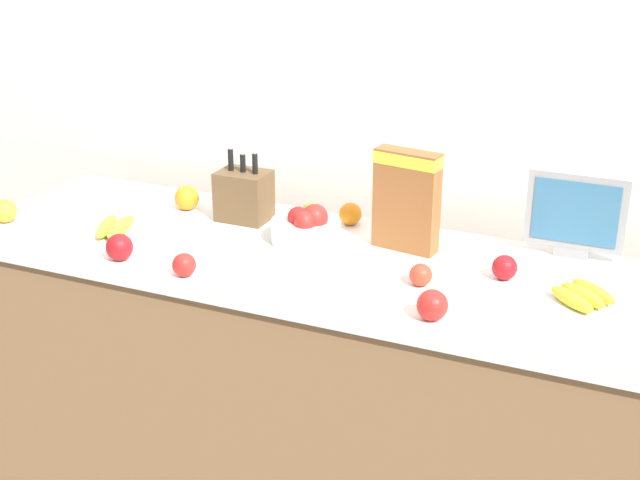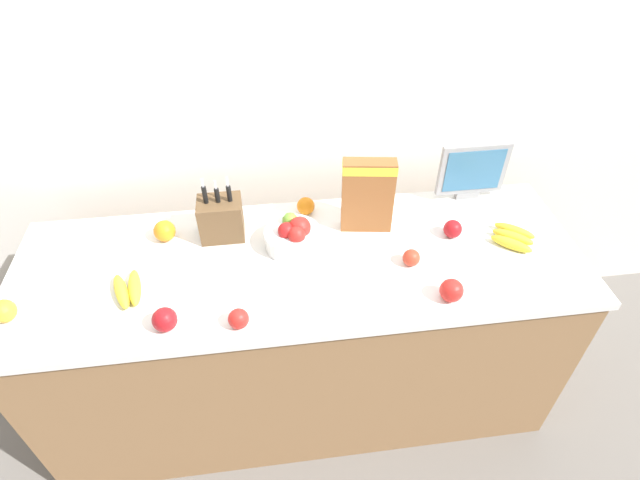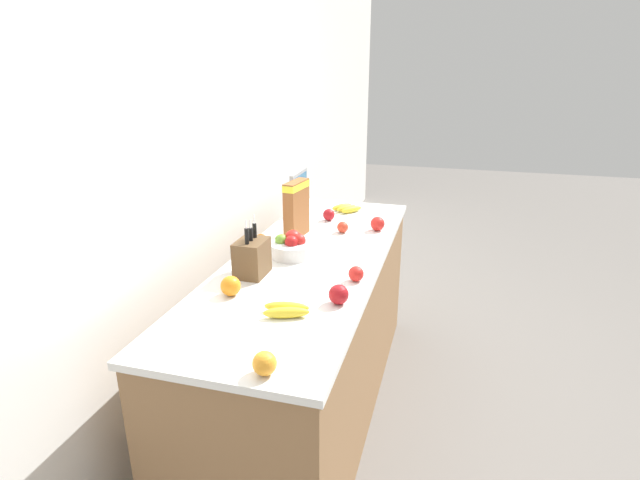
# 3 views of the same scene
# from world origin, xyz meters

# --- Properties ---
(ground_plane) EXTENTS (14.00, 14.00, 0.00)m
(ground_plane) POSITION_xyz_m (0.00, 0.00, 0.00)
(ground_plane) COLOR slate
(wall_back) EXTENTS (9.00, 0.06, 2.60)m
(wall_back) POSITION_xyz_m (0.00, 0.57, 1.30)
(wall_back) COLOR silver
(wall_back) RESTS_ON ground_plane
(counter) EXTENTS (2.13, 0.72, 0.90)m
(counter) POSITION_xyz_m (0.00, 0.00, 0.45)
(counter) COLOR olive
(counter) RESTS_ON ground_plane
(knife_block) EXTENTS (0.17, 0.13, 0.27)m
(knife_block) POSITION_xyz_m (-0.28, 0.18, 0.98)
(knife_block) COLOR brown
(knife_block) RESTS_ON counter
(small_monitor) EXTENTS (0.29, 0.03, 0.26)m
(small_monitor) POSITION_xyz_m (0.75, 0.30, 1.03)
(small_monitor) COLOR gray
(small_monitor) RESTS_ON counter
(cereal_box) EXTENTS (0.21, 0.09, 0.31)m
(cereal_box) POSITION_xyz_m (0.28, 0.16, 1.06)
(cereal_box) COLOR brown
(cereal_box) RESTS_ON counter
(fruit_bowl) EXTENTS (0.21, 0.21, 0.13)m
(fruit_bowl) POSITION_xyz_m (-0.02, 0.09, 0.94)
(fruit_bowl) COLOR silver
(fruit_bowl) RESTS_ON counter
(banana_bunch_left) EXTENTS (0.19, 0.20, 0.04)m
(banana_bunch_left) POSITION_xyz_m (0.83, -0.00, 0.92)
(banana_bunch_left) COLOR yellow
(banana_bunch_left) RESTS_ON counter
(banana_bunch_right) EXTENTS (0.13, 0.19, 0.04)m
(banana_bunch_right) POSITION_xyz_m (-0.61, -0.09, 0.92)
(banana_bunch_right) COLOR yellow
(banana_bunch_right) RESTS_ON counter
(apple_middle) EXTENTS (0.08, 0.08, 0.08)m
(apple_middle) POSITION_xyz_m (0.49, -0.26, 0.94)
(apple_middle) COLOR red
(apple_middle) RESTS_ON counter
(apple_front) EXTENTS (0.07, 0.07, 0.07)m
(apple_front) POSITION_xyz_m (0.60, 0.06, 0.93)
(apple_front) COLOR #A31419
(apple_front) RESTS_ON counter
(apple_by_knife_block) EXTENTS (0.07, 0.07, 0.07)m
(apple_by_knife_block) POSITION_xyz_m (-0.23, -0.28, 0.93)
(apple_by_knife_block) COLOR red
(apple_by_knife_block) RESTS_ON counter
(apple_leftmost) EXTENTS (0.06, 0.06, 0.06)m
(apple_leftmost) POSITION_xyz_m (0.40, -0.07, 0.93)
(apple_leftmost) COLOR red
(apple_leftmost) RESTS_ON counter
(apple_rightmost) EXTENTS (0.08, 0.08, 0.08)m
(apple_rightmost) POSITION_xyz_m (-0.46, -0.26, 0.94)
(apple_rightmost) COLOR #A31419
(apple_rightmost) RESTS_ON counter
(orange_front_center) EXTENTS (0.08, 0.08, 0.08)m
(orange_front_center) POSITION_xyz_m (-0.99, -0.15, 0.93)
(orange_front_center) COLOR orange
(orange_front_center) RESTS_ON counter
(orange_mid_left) EXTENTS (0.08, 0.08, 0.08)m
(orange_mid_left) POSITION_xyz_m (-0.51, 0.19, 0.94)
(orange_mid_left) COLOR orange
(orange_mid_left) RESTS_ON counter
(orange_front_right) EXTENTS (0.07, 0.07, 0.07)m
(orange_front_right) POSITION_xyz_m (0.05, 0.28, 0.93)
(orange_front_right) COLOR orange
(orange_front_right) RESTS_ON counter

